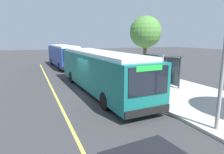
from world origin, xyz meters
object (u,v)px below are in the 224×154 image
Objects in this scene: transit_bus_second at (64,55)px; pedestrian_commuter at (134,71)px; route_sign_post at (161,70)px; transit_bus_main at (99,70)px; waiting_bench at (162,79)px.

transit_bus_second reaches higher than pedestrian_commuter.
pedestrian_commuter is (-4.95, 0.89, -0.84)m from route_sign_post.
transit_bus_main is 5.38m from waiting_bench.
transit_bus_second is 6.14× the size of pedestrian_commuter.
waiting_bench is at bearing 140.45° from route_sign_post.
route_sign_post is at bearing -39.55° from waiting_bench.
waiting_bench is 0.95× the size of pedestrian_commuter.
waiting_bench is 2.56m from pedestrian_commuter.
pedestrian_commuter is at bearing -140.73° from waiting_bench.
transit_bus_main is at bearing -70.46° from pedestrian_commuter.
waiting_bench is 0.57× the size of route_sign_post.
transit_bus_main is 1.20× the size of transit_bus_second.
route_sign_post reaches higher than waiting_bench.
transit_bus_main reaches higher than pedestrian_commuter.
waiting_bench is (0.65, 5.25, -0.99)m from transit_bus_main.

